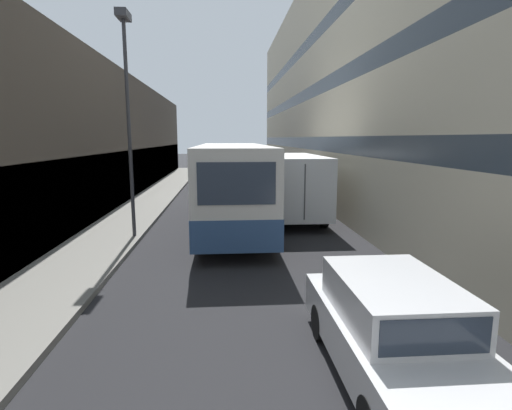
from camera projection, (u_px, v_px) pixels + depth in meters
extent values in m
plane|color=#232326|center=(242.00, 226.00, 15.90)|extent=(150.00, 150.00, 0.00)
cube|color=gray|center=(121.00, 226.00, 15.53)|extent=(2.33, 60.00, 0.14)
cube|color=#51473D|center=(51.00, 137.00, 14.78)|extent=(2.40, 60.00, 7.01)
cube|color=black|center=(74.00, 193.00, 15.18)|extent=(1.08, 60.00, 2.80)
cube|color=#B7AD93|center=(380.00, 62.00, 15.26)|extent=(2.40, 60.00, 12.69)
cube|color=#333D47|center=(360.00, 145.00, 15.74)|extent=(1.08, 60.00, 0.70)
cube|color=#333D47|center=(363.00, 72.00, 15.28)|extent=(1.08, 60.00, 0.70)
cube|color=silver|center=(394.00, 343.00, 5.70)|extent=(1.71, 4.17, 0.65)
cube|color=silver|center=(394.00, 299.00, 5.70)|extent=(1.50, 2.29, 0.60)
cube|color=#2D3847|center=(435.00, 337.00, 4.57)|extent=(1.33, 0.03, 0.45)
cylinder|color=black|center=(319.00, 322.00, 6.92)|extent=(0.16, 0.60, 0.60)
cylinder|color=black|center=(407.00, 319.00, 7.04)|extent=(0.16, 0.60, 0.60)
cube|color=silver|center=(233.00, 181.00, 15.51)|extent=(2.48, 10.45, 2.77)
cube|color=#2D4C7A|center=(233.00, 205.00, 15.67)|extent=(2.50, 10.47, 0.90)
cube|color=#2D3847|center=(233.00, 170.00, 15.44)|extent=(2.51, 9.62, 0.89)
cube|color=#2D3847|center=(237.00, 184.00, 10.28)|extent=(2.03, 0.04, 1.11)
cylinder|color=black|center=(208.00, 201.00, 18.83)|extent=(0.24, 1.00, 1.00)
cylinder|color=black|center=(254.00, 201.00, 19.00)|extent=(0.24, 1.00, 1.00)
cylinder|color=black|center=(200.00, 234.00, 12.46)|extent=(0.24, 1.00, 1.00)
cylinder|color=black|center=(270.00, 233.00, 12.63)|extent=(0.24, 1.00, 1.00)
cube|color=silver|center=(279.00, 179.00, 20.86)|extent=(2.23, 2.24, 1.84)
cube|color=silver|center=(291.00, 183.00, 16.89)|extent=(2.32, 5.76, 2.33)
cube|color=#4C4C4C|center=(305.00, 192.00, 14.05)|extent=(0.05, 0.02, 1.98)
cylinder|color=black|center=(259.00, 196.00, 20.92)|extent=(0.22, 0.96, 0.96)
cylinder|color=black|center=(298.00, 195.00, 21.08)|extent=(0.22, 0.96, 0.96)
cylinder|color=black|center=(271.00, 216.00, 15.43)|extent=(0.22, 0.96, 0.96)
cylinder|color=black|center=(324.00, 215.00, 15.59)|extent=(0.22, 0.96, 0.96)
cube|color=navy|center=(222.00, 171.00, 28.57)|extent=(1.82, 4.34, 1.74)
cube|color=#2D3847|center=(222.00, 165.00, 30.33)|extent=(1.46, 0.04, 0.61)
cylinder|color=black|center=(211.00, 180.00, 29.87)|extent=(0.16, 0.64, 0.64)
cylinder|color=black|center=(233.00, 180.00, 30.00)|extent=(0.16, 0.64, 0.64)
cylinder|color=black|center=(210.00, 184.00, 27.40)|extent=(0.16, 0.64, 0.64)
cylinder|color=black|center=(234.00, 184.00, 27.53)|extent=(0.16, 0.64, 0.64)
cylinder|color=#38383D|center=(129.00, 132.00, 13.16)|extent=(0.12, 0.12, 7.02)
cube|color=#38383D|center=(123.00, 15.00, 12.56)|extent=(0.36, 0.80, 0.24)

